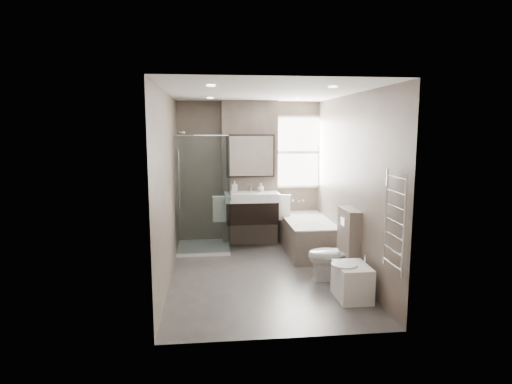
{
  "coord_description": "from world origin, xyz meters",
  "views": [
    {
      "loc": [
        -0.74,
        -5.93,
        2.12
      ],
      "look_at": [
        -0.06,
        0.15,
        1.2
      ],
      "focal_mm": 30.0,
      "sensor_mm": 36.0,
      "label": 1
    }
  ],
  "objects": [
    {
      "name": "soap_bottle_b",
      "position": [
        0.17,
        1.54,
        1.08
      ],
      "size": [
        0.12,
        0.12,
        0.15
      ],
      "primitive_type": "imported",
      "color": "white",
      "rests_on": "vanity"
    },
    {
      "name": "toilet",
      "position": [
        0.97,
        -0.29,
        0.35
      ],
      "size": [
        0.72,
        0.44,
        0.71
      ],
      "primitive_type": "imported",
      "rotation": [
        0.0,
        0.0,
        -1.63
      ],
      "color": "white",
      "rests_on": "ground"
    },
    {
      "name": "cistern_box",
      "position": [
        1.21,
        -0.25,
        0.5
      ],
      "size": [
        0.19,
        0.55,
        1.0
      ],
      "color": "#63574E",
      "rests_on": "ground"
    },
    {
      "name": "bidet",
      "position": [
        1.01,
        -0.98,
        0.23
      ],
      "size": [
        0.47,
        0.54,
        0.56
      ],
      "color": "white",
      "rests_on": "ground"
    },
    {
      "name": "shower_enclosure",
      "position": [
        -0.75,
        1.35,
        0.49
      ],
      "size": [
        0.9,
        0.9,
        2.0
      ],
      "color": "white",
      "rests_on": "ground"
    },
    {
      "name": "soap_bottle_a",
      "position": [
        -0.3,
        1.44,
        1.11
      ],
      "size": [
        0.1,
        0.1,
        0.21
      ],
      "primitive_type": "imported",
      "color": "white",
      "rests_on": "vanity"
    },
    {
      "name": "towel_radiator",
      "position": [
        1.25,
        -1.6,
        1.12
      ],
      "size": [
        0.03,
        0.49,
        1.1
      ],
      "color": "silver",
      "rests_on": "room"
    },
    {
      "name": "mirror_cabinet",
      "position": [
        0.0,
        1.61,
        1.63
      ],
      "size": [
        0.86,
        0.08,
        0.76
      ],
      "color": "black",
      "rests_on": "vanity_pier"
    },
    {
      "name": "bathtub",
      "position": [
        0.92,
        1.1,
        0.32
      ],
      "size": [
        0.75,
        1.6,
        0.57
      ],
      "color": "#63574E",
      "rests_on": "ground"
    },
    {
      "name": "room",
      "position": [
        0.0,
        0.0,
        1.3
      ],
      "size": [
        2.7,
        3.9,
        2.7
      ],
      "color": "#494643",
      "rests_on": "ground"
    },
    {
      "name": "towel_left",
      "position": [
        -0.56,
        1.4,
        0.72
      ],
      "size": [
        0.24,
        0.06,
        0.44
      ],
      "primitive_type": "cube",
      "color": "white",
      "rests_on": "vanity_pier"
    },
    {
      "name": "window",
      "position": [
        0.9,
        1.88,
        1.68
      ],
      "size": [
        0.98,
        0.06,
        1.33
      ],
      "color": "white",
      "rests_on": "room"
    },
    {
      "name": "vanity_pier",
      "position": [
        0.0,
        1.77,
        1.3
      ],
      "size": [
        1.0,
        0.25,
        2.6
      ],
      "primitive_type": "cube",
      "color": "#63574E",
      "rests_on": "ground"
    },
    {
      "name": "vanity",
      "position": [
        0.0,
        1.43,
        0.74
      ],
      "size": [
        0.95,
        0.47,
        0.66
      ],
      "color": "black",
      "rests_on": "vanity_pier"
    },
    {
      "name": "towel_right",
      "position": [
        0.56,
        1.4,
        0.72
      ],
      "size": [
        0.24,
        0.06,
        0.44
      ],
      "primitive_type": "cube",
      "color": "white",
      "rests_on": "vanity_pier"
    }
  ]
}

